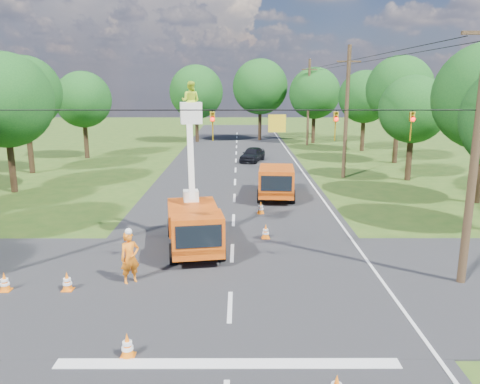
{
  "coord_description": "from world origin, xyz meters",
  "views": [
    {
      "loc": [
        0.3,
        -14.06,
        7.16
      ],
      "look_at": [
        0.34,
        5.65,
        2.6
      ],
      "focal_mm": 35.0,
      "sensor_mm": 36.0,
      "label": 1
    }
  ],
  "objects_px": {
    "traffic_cone_5": "(5,282)",
    "second_truck": "(276,181)",
    "ground_worker": "(130,258)",
    "traffic_cone_2": "(266,232)",
    "tree_right_e": "(365,97)",
    "distant_car": "(253,154)",
    "tree_far_a": "(196,92)",
    "pole_right_near": "(476,145)",
    "tree_left_d": "(5,100)",
    "traffic_cone_4": "(67,282)",
    "tree_far_b": "(260,87)",
    "traffic_cone_7": "(291,185)",
    "bucket_truck": "(194,215)",
    "traffic_cone_0": "(127,346)",
    "traffic_cone_3": "(261,208)",
    "tree_far_c": "(315,93)",
    "tree_left_e": "(25,93)",
    "pole_right_mid": "(346,112)",
    "tree_left_f": "(83,100)",
    "tree_right_c": "(413,110)",
    "pole_right_far": "(308,102)",
    "tree_right_d": "(400,90)"
  },
  "relations": [
    {
      "from": "tree_right_c",
      "to": "tree_far_c",
      "type": "xyz_separation_m",
      "value": [
        -3.7,
        23.0,
        0.75
      ]
    },
    {
      "from": "traffic_cone_2",
      "to": "traffic_cone_7",
      "type": "bearing_deg",
      "value": 77.37
    },
    {
      "from": "pole_right_mid",
      "to": "tree_right_c",
      "type": "height_order",
      "value": "pole_right_mid"
    },
    {
      "from": "bucket_truck",
      "to": "pole_right_near",
      "type": "xyz_separation_m",
      "value": [
        10.18,
        -3.65,
        3.56
      ]
    },
    {
      "from": "traffic_cone_5",
      "to": "tree_far_a",
      "type": "bearing_deg",
      "value": 86.12
    },
    {
      "from": "tree_right_d",
      "to": "tree_far_a",
      "type": "height_order",
      "value": "tree_right_d"
    },
    {
      "from": "pole_right_mid",
      "to": "tree_right_c",
      "type": "relative_size",
      "value": 1.28
    },
    {
      "from": "second_truck",
      "to": "traffic_cone_5",
      "type": "relative_size",
      "value": 8.31
    },
    {
      "from": "tree_right_e",
      "to": "tree_left_d",
      "type": "bearing_deg",
      "value": -145.22
    },
    {
      "from": "pole_right_mid",
      "to": "tree_left_f",
      "type": "xyz_separation_m",
      "value": [
        -23.3,
        10.0,
        0.58
      ]
    },
    {
      "from": "traffic_cone_5",
      "to": "tree_left_d",
      "type": "bearing_deg",
      "value": 114.09
    },
    {
      "from": "pole_right_far",
      "to": "traffic_cone_3",
      "type": "bearing_deg",
      "value": -102.85
    },
    {
      "from": "traffic_cone_2",
      "to": "tree_left_d",
      "type": "distance_m",
      "value": 20.17
    },
    {
      "from": "traffic_cone_0",
      "to": "tree_far_b",
      "type": "distance_m",
      "value": 50.58
    },
    {
      "from": "ground_worker",
      "to": "traffic_cone_5",
      "type": "height_order",
      "value": "ground_worker"
    },
    {
      "from": "traffic_cone_5",
      "to": "traffic_cone_7",
      "type": "distance_m",
      "value": 20.22
    },
    {
      "from": "traffic_cone_3",
      "to": "tree_right_e",
      "type": "xyz_separation_m",
      "value": [
        12.28,
        25.59,
        5.45
      ]
    },
    {
      "from": "traffic_cone_5",
      "to": "traffic_cone_0",
      "type": "bearing_deg",
      "value": -37.88
    },
    {
      "from": "traffic_cone_2",
      "to": "tree_right_e",
      "type": "xyz_separation_m",
      "value": [
        12.24,
        29.97,
        5.45
      ]
    },
    {
      "from": "tree_left_d",
      "to": "tree_far_b",
      "type": "distance_m",
      "value": 34.99
    },
    {
      "from": "traffic_cone_5",
      "to": "second_truck",
      "type": "bearing_deg",
      "value": 52.82
    },
    {
      "from": "tree_left_f",
      "to": "pole_right_far",
      "type": "bearing_deg",
      "value": 23.23
    },
    {
      "from": "ground_worker",
      "to": "traffic_cone_7",
      "type": "relative_size",
      "value": 2.76
    },
    {
      "from": "second_truck",
      "to": "tree_right_c",
      "type": "height_order",
      "value": "tree_right_c"
    },
    {
      "from": "tree_right_e",
      "to": "bucket_truck",
      "type": "bearing_deg",
      "value": -116.27
    },
    {
      "from": "bucket_truck",
      "to": "second_truck",
      "type": "xyz_separation_m",
      "value": [
        4.37,
        9.67,
        -0.43
      ]
    },
    {
      "from": "second_truck",
      "to": "traffic_cone_2",
      "type": "relative_size",
      "value": 8.31
    },
    {
      "from": "distant_car",
      "to": "traffic_cone_0",
      "type": "relative_size",
      "value": 5.7
    },
    {
      "from": "distant_car",
      "to": "pole_right_mid",
      "type": "distance_m",
      "value": 11.25
    },
    {
      "from": "traffic_cone_2",
      "to": "pole_right_mid",
      "type": "xyz_separation_m",
      "value": [
        6.94,
        14.97,
        4.75
      ]
    },
    {
      "from": "bucket_truck",
      "to": "tree_far_c",
      "type": "bearing_deg",
      "value": 64.46
    },
    {
      "from": "traffic_cone_5",
      "to": "traffic_cone_7",
      "type": "relative_size",
      "value": 1.0
    },
    {
      "from": "tree_left_f",
      "to": "traffic_cone_4",
      "type": "bearing_deg",
      "value": -73.62
    },
    {
      "from": "tree_right_e",
      "to": "traffic_cone_0",
      "type": "bearing_deg",
      "value": -112.47
    },
    {
      "from": "traffic_cone_0",
      "to": "traffic_cone_3",
      "type": "bearing_deg",
      "value": 73.57
    },
    {
      "from": "traffic_cone_0",
      "to": "tree_left_e",
      "type": "height_order",
      "value": "tree_left_e"
    },
    {
      "from": "traffic_cone_3",
      "to": "traffic_cone_5",
      "type": "distance_m",
      "value": 13.89
    },
    {
      "from": "distant_car",
      "to": "tree_far_a",
      "type": "relative_size",
      "value": 0.43
    },
    {
      "from": "pole_right_mid",
      "to": "tree_right_d",
      "type": "height_order",
      "value": "pole_right_mid"
    },
    {
      "from": "tree_far_b",
      "to": "tree_far_c",
      "type": "bearing_deg",
      "value": -24.78
    },
    {
      "from": "bucket_truck",
      "to": "pole_right_near",
      "type": "distance_m",
      "value": 11.38
    },
    {
      "from": "ground_worker",
      "to": "traffic_cone_4",
      "type": "xyz_separation_m",
      "value": [
        -2.09,
        -0.69,
        -0.62
      ]
    },
    {
      "from": "traffic_cone_2",
      "to": "tree_far_c",
      "type": "relative_size",
      "value": 0.08
    },
    {
      "from": "tree_left_d",
      "to": "tree_far_a",
      "type": "relative_size",
      "value": 0.97
    },
    {
      "from": "traffic_cone_4",
      "to": "tree_right_e",
      "type": "distance_m",
      "value": 41.07
    },
    {
      "from": "tree_right_c",
      "to": "tree_far_b",
      "type": "relative_size",
      "value": 0.76
    },
    {
      "from": "traffic_cone_4",
      "to": "tree_far_a",
      "type": "distance_m",
      "value": 44.08
    },
    {
      "from": "traffic_cone_2",
      "to": "traffic_cone_4",
      "type": "height_order",
      "value": "same"
    },
    {
      "from": "traffic_cone_2",
      "to": "tree_far_b",
      "type": "xyz_separation_m",
      "value": [
        1.44,
        39.97,
        6.45
      ]
    },
    {
      "from": "pole_right_near",
      "to": "tree_right_e",
      "type": "relative_size",
      "value": 1.16
    }
  ]
}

